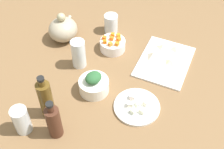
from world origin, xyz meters
TOP-DOWN VIEW (x-y plane):
  - tabletop at (0.00, 0.00)cm, footprint 190.00×190.00cm
  - cutting_board at (21.47, -20.12)cm, footprint 32.87×25.90cm
  - plate_tofu at (-10.28, -15.46)cm, footprint 20.23×20.23cm
  - bowl_greens at (-7.82, 5.78)cm, footprint 13.61×13.61cm
  - bowl_carrots at (21.63, 7.80)cm, footprint 13.16×13.16cm
  - teapot at (20.42, 35.52)cm, footprint 17.47×15.15cm
  - bottle_0 at (-33.99, 11.29)cm, footprint 5.71×5.71cm
  - bottle_1 at (-26.49, 18.69)cm, footprint 5.76×5.76cm
  - drinking_glass_0 at (-36.97, 24.47)cm, footprint 6.70×6.70cm
  - drinking_glass_1 at (5.01, 19.07)cm, footprint 6.83×6.83cm
  - drinking_glass_2 at (35.49, 14.00)cm, footprint 7.47×7.47cm
  - carrot_cube_0 at (22.81, 5.02)cm, footprint 2.34×2.34cm
  - carrot_cube_1 at (22.22, 8.60)cm, footprint 1.84×1.84cm
  - carrot_cube_2 at (17.87, 7.71)cm, footprint 2.46×2.46cm
  - carrot_cube_3 at (21.25, 12.27)cm, footprint 1.84×1.84cm
  - carrot_cube_4 at (25.12, 9.14)cm, footprint 1.93×1.93cm
  - carrot_cube_5 at (19.26, 4.56)cm, footprint 2.05×2.05cm
  - carrot_cube_6 at (18.59, 10.91)cm, footprint 2.38×2.38cm
  - carrot_cube_7 at (25.55, 6.12)cm, footprint 2.54×2.54cm
  - chopped_greens_mound at (-7.82, 5.78)cm, footprint 9.71×9.04cm
  - tofu_cube_0 at (-11.40, -12.48)cm, footprint 2.90×2.90cm
  - tofu_cube_1 at (-8.32, -19.02)cm, footprint 3.01×3.01cm
  - tofu_cube_2 at (-7.10, -12.31)cm, footprint 2.41×2.41cm
  - tofu_cube_3 at (-12.82, -18.79)cm, footprint 2.87×2.87cm
  - tofu_cube_4 at (-14.23, -15.10)cm, footprint 2.91×2.91cm
  - tofu_cube_5 at (-9.94, -15.76)cm, footprint 3.11×3.11cm
  - dumpling_0 at (30.60, -16.73)cm, footprint 4.62×5.33cm
  - dumpling_1 at (22.31, -13.79)cm, footprint 7.24×6.65cm
  - dumpling_2 at (31.61, -23.31)cm, footprint 5.22×5.54cm
  - dumpling_3 at (20.78, -22.96)cm, footprint 5.98×6.08cm

SIDE VIEW (x-z plane):
  - tabletop at x=0.00cm, z-range 0.00..3.00cm
  - cutting_board at x=21.47cm, z-range 3.00..4.00cm
  - plate_tofu at x=-10.28cm, z-range 3.00..4.20cm
  - dumpling_2 at x=31.61cm, z-range 4.00..6.08cm
  - dumpling_0 at x=30.60cm, z-range 4.00..6.21cm
  - dumpling_3 at x=20.78cm, z-range 4.00..6.24cm
  - tofu_cube_0 at x=-11.40cm, z-range 4.20..6.40cm
  - tofu_cube_1 at x=-8.32cm, z-range 4.20..6.40cm
  - tofu_cube_2 at x=-7.10cm, z-range 4.20..6.40cm
  - tofu_cube_3 at x=-12.82cm, z-range 4.20..6.40cm
  - tofu_cube_4 at x=-14.23cm, z-range 4.20..6.40cm
  - tofu_cube_5 at x=-9.94cm, z-range 4.20..6.40cm
  - dumpling_1 at x=22.31cm, z-range 4.00..6.96cm
  - bowl_carrots at x=21.63cm, z-range 3.00..8.62cm
  - bowl_greens at x=-7.82cm, z-range 3.00..9.46cm
  - drinking_glass_2 at x=35.49cm, z-range 3.00..13.26cm
  - teapot at x=20.42cm, z-range 1.23..17.42cm
  - drinking_glass_0 at x=-36.97cm, z-range 3.00..15.77cm
  - carrot_cube_0 at x=22.81cm, z-range 8.62..10.42cm
  - carrot_cube_1 at x=22.22cm, z-range 8.62..10.42cm
  - carrot_cube_2 at x=17.87cm, z-range 8.62..10.42cm
  - carrot_cube_3 at x=21.25cm, z-range 8.62..10.42cm
  - carrot_cube_4 at x=25.12cm, z-range 8.62..10.42cm
  - carrot_cube_5 at x=19.26cm, z-range 8.62..10.42cm
  - carrot_cube_6 at x=18.59cm, z-range 8.62..10.42cm
  - carrot_cube_7 at x=25.55cm, z-range 8.62..10.42cm
  - drinking_glass_1 at x=5.01cm, z-range 3.00..17.84cm
  - bottle_0 at x=-33.99cm, z-range 1.39..21.09cm
  - chopped_greens_mound at x=-7.82cm, z-range 9.46..13.82cm
  - bottle_1 at x=-26.49cm, z-range 1.47..24.25cm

